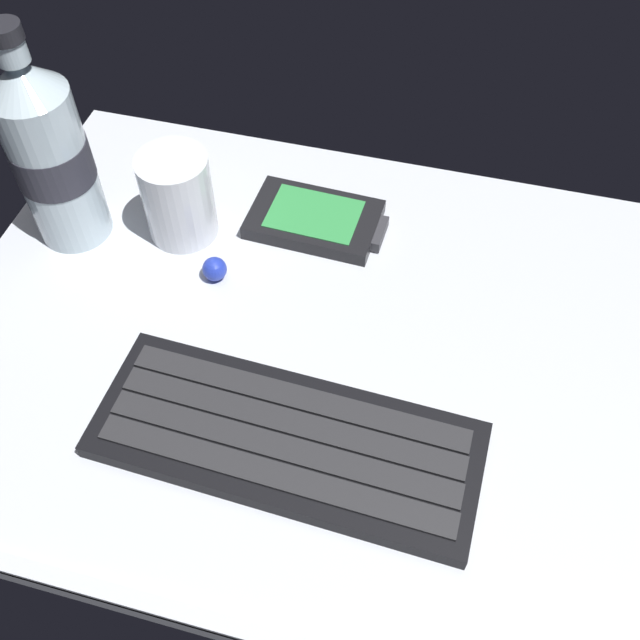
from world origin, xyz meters
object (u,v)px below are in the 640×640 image
juice_cup (179,200)px  trackball_mouse (215,269)px  keyboard (291,440)px  water_bottle (50,154)px  handheld_device (316,220)px

juice_cup → trackball_mouse: bearing=-44.9°
keyboard → juice_cup: juice_cup is taller
water_bottle → handheld_device: bearing=15.8°
juice_cup → water_bottle: 11.39cm
water_bottle → trackball_mouse: bearing=-9.3°
keyboard → handheld_device: bearing=100.3°
juice_cup → trackball_mouse: juice_cup is taller
keyboard → juice_cup: bearing=129.8°
water_bottle → trackball_mouse: size_ratio=9.45×
water_bottle → juice_cup: bearing=13.6°
juice_cup → water_bottle: bearing=-166.4°
handheld_device → juice_cup: bearing=-162.3°
keyboard → trackball_mouse: bearing=127.8°
trackball_mouse → juice_cup: bearing=135.1°
keyboard → water_bottle: water_bottle is taller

